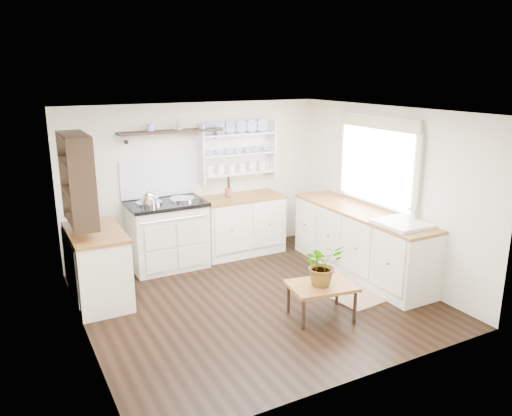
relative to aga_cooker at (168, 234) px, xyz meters
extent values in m
cube|color=black|center=(0.59, -1.57, -0.49)|extent=(4.00, 3.80, 0.01)
cube|color=silver|center=(0.59, 0.33, 0.66)|extent=(4.00, 0.02, 2.30)
cube|color=silver|center=(2.59, -1.57, 0.66)|extent=(0.02, 3.80, 2.30)
cube|color=silver|center=(-1.41, -1.57, 0.66)|extent=(0.02, 3.80, 2.30)
cube|color=white|center=(0.59, -1.57, 1.81)|extent=(4.00, 3.80, 0.01)
cube|color=white|center=(2.55, -1.42, 1.01)|extent=(0.04, 1.40, 1.00)
cube|color=white|center=(2.53, -1.42, 1.01)|extent=(0.02, 1.50, 1.10)
cube|color=beige|center=(2.51, -1.42, 1.59)|extent=(0.04, 1.55, 0.18)
cube|color=beige|center=(0.00, 0.00, -0.03)|extent=(1.04, 0.68, 0.91)
cube|color=black|center=(0.00, 0.00, 0.45)|extent=(1.08, 0.72, 0.05)
cylinder|color=silver|center=(-0.24, 0.00, 0.49)|extent=(0.35, 0.35, 0.03)
cylinder|color=silver|center=(0.24, 0.00, 0.49)|extent=(0.35, 0.35, 0.03)
cylinder|color=silver|center=(0.00, -0.38, 0.32)|extent=(0.93, 0.02, 0.02)
cube|color=white|center=(1.19, 0.03, -0.05)|extent=(1.25, 0.60, 0.88)
cube|color=brown|center=(1.19, 0.03, 0.39)|extent=(1.27, 0.63, 0.04)
cube|color=white|center=(2.29, -1.47, -0.05)|extent=(0.60, 2.40, 0.88)
cube|color=brown|center=(2.29, -1.47, 0.39)|extent=(0.62, 2.43, 0.04)
cube|color=white|center=(2.29, -2.22, 0.31)|extent=(0.55, 0.60, 0.28)
cylinder|color=silver|center=(2.49, -2.22, 0.51)|extent=(0.02, 0.02, 0.22)
cube|color=white|center=(-1.11, -0.67, -0.05)|extent=(0.60, 1.10, 0.88)
cube|color=brown|center=(-1.11, -0.67, 0.39)|extent=(0.62, 1.13, 0.04)
cube|color=white|center=(1.24, 0.31, 1.06)|extent=(1.20, 0.03, 0.90)
cube|color=white|center=(1.24, 0.22, 1.06)|extent=(1.20, 0.22, 0.02)
cylinder|color=navy|center=(1.24, 0.23, 1.33)|extent=(0.20, 0.02, 0.20)
cube|color=black|center=(0.19, 0.20, 1.43)|extent=(1.50, 0.24, 0.04)
cone|color=black|center=(-0.46, 0.27, 1.32)|extent=(0.06, 0.20, 0.06)
cone|color=black|center=(0.84, 0.27, 1.32)|extent=(0.06, 0.20, 0.06)
cube|color=black|center=(-1.25, -0.67, 1.06)|extent=(0.28, 0.80, 1.05)
cylinder|color=brown|center=(1.02, 0.11, 0.48)|extent=(0.10, 0.10, 0.12)
cube|color=brown|center=(1.05, -2.31, -0.11)|extent=(0.81, 0.63, 0.04)
cylinder|color=black|center=(0.70, -2.47, -0.31)|extent=(0.04, 0.04, 0.36)
cylinder|color=black|center=(0.77, -2.05, -0.31)|extent=(0.04, 0.04, 0.36)
cylinder|color=black|center=(1.33, -2.57, -0.31)|extent=(0.04, 0.04, 0.36)
cylinder|color=black|center=(1.40, -2.15, -0.31)|extent=(0.04, 0.04, 0.36)
imported|color=#3F7233|center=(1.05, -2.31, 0.15)|extent=(0.47, 0.42, 0.49)
cube|color=#87634E|center=(1.71, -1.99, -0.48)|extent=(0.65, 0.91, 0.02)
camera|label=1|loc=(-2.07, -6.57, 2.23)|focal=35.00mm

